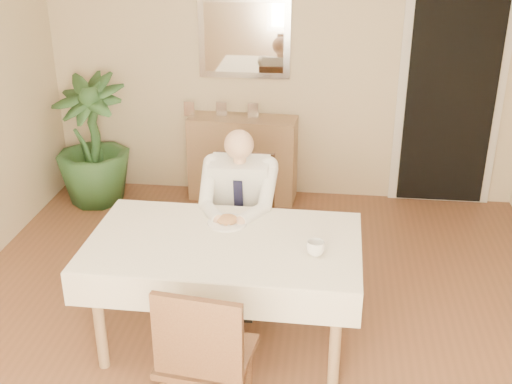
# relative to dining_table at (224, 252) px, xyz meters

# --- Properties ---
(room) EXTENTS (5.00, 5.02, 2.60)m
(room) POSITION_rel_dining_table_xyz_m (0.16, -0.03, 0.63)
(room) COLOR brown
(room) RESTS_ON ground
(doorway) EXTENTS (0.96, 0.07, 2.10)m
(doorway) POSITION_rel_dining_table_xyz_m (1.71, 2.43, 0.33)
(doorway) COLOR silver
(doorway) RESTS_ON ground
(mirror) EXTENTS (0.86, 0.04, 0.76)m
(mirror) POSITION_rel_dining_table_xyz_m (-0.20, 2.44, 0.88)
(mirror) COLOR silver
(mirror) RESTS_ON room
(dining_table) EXTENTS (1.72, 1.03, 0.75)m
(dining_table) POSITION_rel_dining_table_xyz_m (0.00, 0.00, 0.00)
(dining_table) COLOR #8E6847
(dining_table) RESTS_ON ground
(chair_far) EXTENTS (0.46, 0.46, 0.96)m
(chair_far) POSITION_rel_dining_table_xyz_m (-0.00, 0.89, -0.13)
(chair_far) COLOR #472E1B
(chair_far) RESTS_ON ground
(chair_near) EXTENTS (0.51, 0.51, 0.98)m
(chair_near) POSITION_rel_dining_table_xyz_m (0.04, -0.87, -0.12)
(chair_near) COLOR #472E1B
(chair_near) RESTS_ON ground
(seated_man) EXTENTS (0.48, 0.72, 1.24)m
(seated_man) POSITION_rel_dining_table_xyz_m (-0.00, 0.59, 0.02)
(seated_man) COLOR white
(seated_man) RESTS_ON ground
(plate) EXTENTS (0.26, 0.26, 0.02)m
(plate) POSITION_rel_dining_table_xyz_m (-0.01, 0.23, 0.09)
(plate) COLOR white
(plate) RESTS_ON dining_table
(food) EXTENTS (0.14, 0.14, 0.06)m
(food) POSITION_rel_dining_table_xyz_m (-0.01, 0.23, 0.11)
(food) COLOR #8E5E36
(food) RESTS_ON dining_table
(knife) EXTENTS (0.01, 0.13, 0.01)m
(knife) POSITION_rel_dining_table_xyz_m (0.03, 0.17, 0.11)
(knife) COLOR silver
(knife) RESTS_ON dining_table
(fork) EXTENTS (0.01, 0.13, 0.01)m
(fork) POSITION_rel_dining_table_xyz_m (-0.05, 0.17, 0.11)
(fork) COLOR silver
(fork) RESTS_ON dining_table
(coffee_mug) EXTENTS (0.14, 0.14, 0.09)m
(coffee_mug) POSITION_rel_dining_table_xyz_m (0.58, -0.12, 0.13)
(coffee_mug) COLOR white
(coffee_mug) RESTS_ON dining_table
(sideboard) EXTENTS (1.05, 0.41, 0.82)m
(sideboard) POSITION_rel_dining_table_xyz_m (-0.20, 2.29, -0.26)
(sideboard) COLOR #8E6847
(sideboard) RESTS_ON ground
(photo_frame_left) EXTENTS (0.10, 0.02, 0.14)m
(photo_frame_left) POSITION_rel_dining_table_xyz_m (-0.72, 2.29, 0.23)
(photo_frame_left) COLOR silver
(photo_frame_left) RESTS_ON sideboard
(photo_frame_center) EXTENTS (0.10, 0.02, 0.14)m
(photo_frame_center) POSITION_rel_dining_table_xyz_m (-0.41, 2.31, 0.23)
(photo_frame_center) COLOR silver
(photo_frame_center) RESTS_ON sideboard
(photo_frame_right) EXTENTS (0.10, 0.02, 0.14)m
(photo_frame_right) POSITION_rel_dining_table_xyz_m (-0.10, 2.32, 0.23)
(photo_frame_right) COLOR silver
(photo_frame_right) RESTS_ON sideboard
(potted_palm) EXTENTS (0.81, 0.81, 1.25)m
(potted_palm) POSITION_rel_dining_table_xyz_m (-1.61, 2.03, -0.04)
(potted_palm) COLOR #274D24
(potted_palm) RESTS_ON ground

